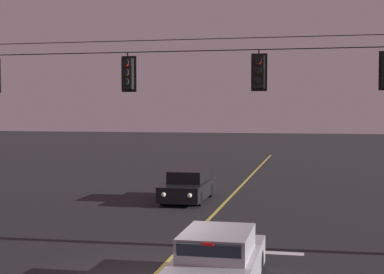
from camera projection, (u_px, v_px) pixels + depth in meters
name	position (u px, v px, depth m)	size (l,w,h in m)	color
lane_centre_stripe	(217.00, 211.00, 23.78)	(0.14, 60.00, 0.01)	#D1C64C
stop_bar_paint	(245.00, 251.00, 16.94)	(3.40, 0.36, 0.01)	silver
signal_span_assembly	(185.00, 120.00, 17.74)	(19.49, 0.32, 7.29)	#2D2116
traffic_light_left_inner	(127.00, 74.00, 18.03)	(0.48, 0.41, 1.22)	black
traffic_light_centre	(259.00, 72.00, 17.19)	(0.48, 0.41, 1.22)	black
car_waiting_near_lane	(218.00, 262.00, 13.26)	(1.80, 4.33, 1.39)	#A5A5AD
car_oncoming_lead	(188.00, 186.00, 26.41)	(1.80, 4.42, 1.39)	black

